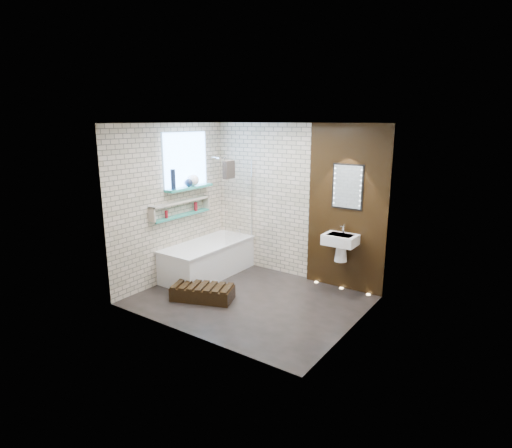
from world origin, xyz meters
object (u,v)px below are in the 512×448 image
Objects in this scene: bathtub at (208,259)px; washbasin at (340,243)px; bath_screen at (239,201)px; walnut_step at (203,293)px; led_mirror at (347,187)px.

washbasin reaches higher than bathtub.
walnut_step is (0.27, -1.29, -1.18)m from bath_screen.
washbasin is (2.17, 0.62, 0.50)m from bathtub.
walnut_step is (-1.55, -1.48, -0.69)m from washbasin.
washbasin is at bearing -90.00° from led_mirror.
bath_screen is at bearing 51.10° from bathtub.
bath_screen is 1.77m from walnut_step.
led_mirror is 2.73m from walnut_step.
bath_screen is at bearing -174.22° from washbasin.
walnut_step is at bearing -53.73° from bathtub.
washbasin is at bearing 16.01° from bathtub.
led_mirror is 0.77× the size of walnut_step.
walnut_step is (0.62, -0.85, -0.19)m from bathtub.
bath_screen is 1.89m from led_mirror.
bathtub is 2.49× the size of led_mirror.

